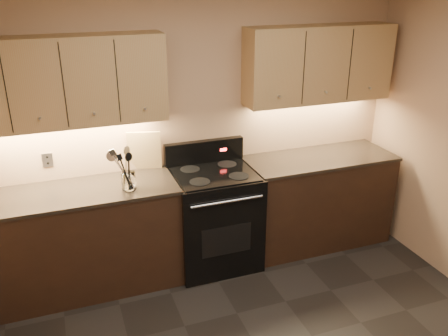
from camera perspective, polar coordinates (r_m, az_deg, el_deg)
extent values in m
cube|color=tan|center=(4.38, -3.62, 5.32)|extent=(4.00, 0.04, 2.60)
cube|color=black|center=(4.29, -16.51, -8.46)|extent=(1.60, 0.60, 0.90)
cube|color=#332A20|center=(4.08, -17.22, -2.83)|extent=(1.62, 0.62, 0.03)
cube|color=black|center=(4.89, 11.05, -3.90)|extent=(1.44, 0.60, 0.90)
cube|color=#332A20|center=(4.71, 11.46, 1.18)|extent=(1.46, 0.62, 0.03)
cube|color=black|center=(4.44, -1.15, -6.16)|extent=(0.76, 0.65, 0.92)
cube|color=black|center=(4.24, -1.20, -0.63)|extent=(0.70, 0.60, 0.01)
cube|color=black|center=(4.45, -2.40, 1.96)|extent=(0.76, 0.07, 0.22)
cube|color=red|center=(4.47, -0.07, 2.22)|extent=(0.06, 0.00, 0.03)
cylinder|color=silver|center=(4.00, 0.40, -4.07)|extent=(0.65, 0.02, 0.02)
cube|color=black|center=(4.20, 0.32, -8.71)|extent=(0.46, 0.00, 0.28)
cylinder|color=black|center=(4.06, -2.92, -1.66)|extent=(0.18, 0.18, 0.00)
cylinder|color=black|center=(4.17, 1.81, -0.97)|extent=(0.18, 0.18, 0.00)
cylinder|color=black|center=(4.32, -4.11, -0.13)|extent=(0.18, 0.18, 0.00)
cylinder|color=black|center=(4.43, 0.37, 0.48)|extent=(0.18, 0.18, 0.00)
cube|color=#A28351|center=(3.95, -18.84, 9.77)|extent=(1.60, 0.30, 0.70)
cube|color=#A28351|center=(4.60, 11.34, 12.16)|extent=(1.44, 0.30, 0.70)
cube|color=#B2B5BA|center=(4.28, -20.46, 0.90)|extent=(0.08, 0.01, 0.12)
cylinder|color=white|center=(3.97, -11.41, -1.52)|extent=(0.15, 0.15, 0.15)
cylinder|color=white|center=(4.00, -11.34, -2.39)|extent=(0.12, 0.12, 0.02)
cube|color=tan|center=(4.30, -9.54, 2.09)|extent=(0.31, 0.15, 0.37)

